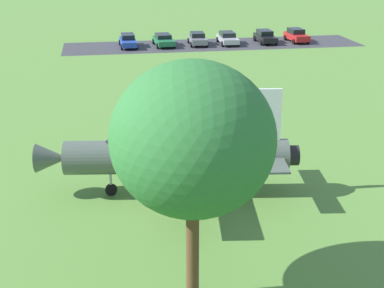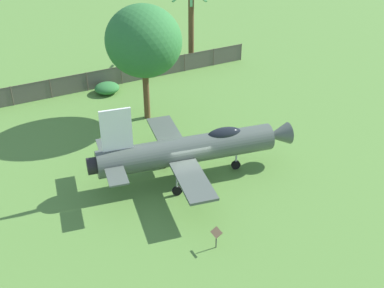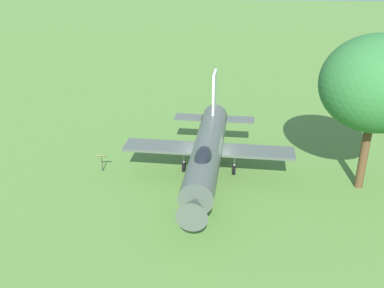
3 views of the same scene
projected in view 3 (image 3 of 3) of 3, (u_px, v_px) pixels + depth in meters
ground_plane at (207, 181)px, 25.56m from camera, size 200.00×200.00×0.00m
display_jet at (207, 152)px, 24.37m from camera, size 10.05×13.03×5.48m
shade_tree at (377, 84)px, 22.46m from camera, size 5.92×5.48×8.72m
info_plaque at (102, 159)px, 26.39m from camera, size 0.64×0.47×1.14m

